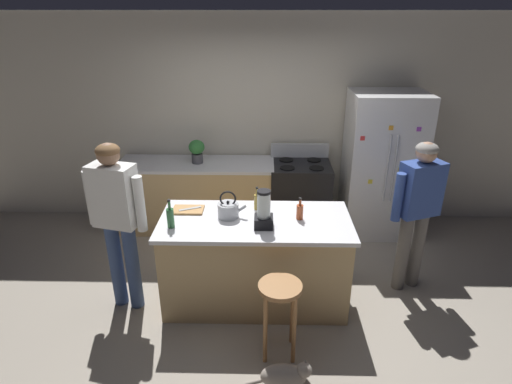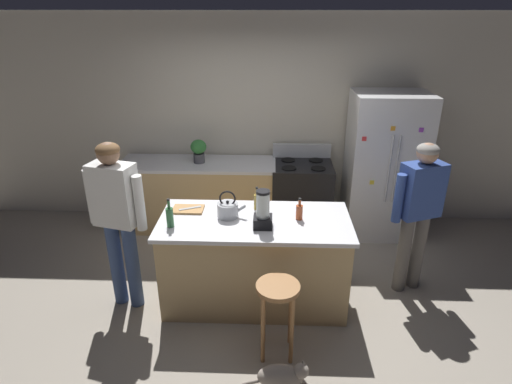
{
  "view_description": "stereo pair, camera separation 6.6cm",
  "coord_description": "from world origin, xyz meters",
  "px_view_note": "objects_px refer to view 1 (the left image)",
  "views": [
    {
      "loc": [
        0.08,
        -3.52,
        2.75
      ],
      "look_at": [
        0.0,
        0.3,
        1.06
      ],
      "focal_mm": 29.65,
      "sensor_mm": 36.0,
      "label": 1
    },
    {
      "loc": [
        0.15,
        -3.52,
        2.75
      ],
      "look_at": [
        0.0,
        0.3,
        1.06
      ],
      "focal_mm": 29.65,
      "sensor_mm": 36.0,
      "label": 2
    }
  ],
  "objects_px": {
    "potted_plant": "(197,150)",
    "bottle_cooking_sauce": "(300,211)",
    "bottle_vinegar": "(257,201)",
    "chef_knife": "(190,209)",
    "stove_range": "(300,196)",
    "blender_appliance": "(264,212)",
    "bar_stool": "(280,301)",
    "kitchen_island": "(255,260)",
    "cutting_board": "(188,210)",
    "bottle_olive_oil": "(170,217)",
    "tea_kettle": "(228,209)",
    "cat": "(286,376)",
    "person_by_island_left": "(117,213)",
    "person_by_sink_right": "(418,204)",
    "refrigerator": "(382,165)"
  },
  "relations": [
    {
      "from": "potted_plant",
      "to": "bottle_cooking_sauce",
      "type": "height_order",
      "value": "potted_plant"
    },
    {
      "from": "bottle_vinegar",
      "to": "chef_knife",
      "type": "xyz_separation_m",
      "value": [
        -0.65,
        -0.05,
        -0.06
      ]
    },
    {
      "from": "chef_knife",
      "to": "stove_range",
      "type": "bearing_deg",
      "value": 25.32
    },
    {
      "from": "potted_plant",
      "to": "blender_appliance",
      "type": "distance_m",
      "value": 1.89
    },
    {
      "from": "potted_plant",
      "to": "bottle_cooking_sauce",
      "type": "bearing_deg",
      "value": -52.02
    },
    {
      "from": "bar_stool",
      "to": "bottle_vinegar",
      "type": "xyz_separation_m",
      "value": [
        -0.2,
        0.94,
        0.46
      ]
    },
    {
      "from": "kitchen_island",
      "to": "cutting_board",
      "type": "bearing_deg",
      "value": 165.5
    },
    {
      "from": "bottle_olive_oil",
      "to": "chef_knife",
      "type": "distance_m",
      "value": 0.37
    },
    {
      "from": "tea_kettle",
      "to": "cutting_board",
      "type": "bearing_deg",
      "value": 163.22
    },
    {
      "from": "bottle_cooking_sauce",
      "to": "cutting_board",
      "type": "xyz_separation_m",
      "value": [
        -1.08,
        0.15,
        -0.07
      ]
    },
    {
      "from": "kitchen_island",
      "to": "cat",
      "type": "bearing_deg",
      "value": -76.56
    },
    {
      "from": "cat",
      "to": "person_by_island_left",
      "type": "bearing_deg",
      "value": 147.22
    },
    {
      "from": "cutting_board",
      "to": "chef_knife",
      "type": "bearing_deg",
      "value": 0.0
    },
    {
      "from": "bar_stool",
      "to": "bottle_olive_oil",
      "type": "relative_size",
      "value": 2.52
    },
    {
      "from": "kitchen_island",
      "to": "bottle_olive_oil",
      "type": "distance_m",
      "value": 0.95
    },
    {
      "from": "potted_plant",
      "to": "bottle_olive_oil",
      "type": "bearing_deg",
      "value": -89.47
    },
    {
      "from": "stove_range",
      "to": "person_by_sink_right",
      "type": "relative_size",
      "value": 0.68
    },
    {
      "from": "chef_knife",
      "to": "refrigerator",
      "type": "bearing_deg",
      "value": 7.7
    },
    {
      "from": "blender_appliance",
      "to": "tea_kettle",
      "type": "height_order",
      "value": "blender_appliance"
    },
    {
      "from": "refrigerator",
      "to": "blender_appliance",
      "type": "height_order",
      "value": "refrigerator"
    },
    {
      "from": "bar_stool",
      "to": "cutting_board",
      "type": "height_order",
      "value": "cutting_board"
    },
    {
      "from": "kitchen_island",
      "to": "cutting_board",
      "type": "relative_size",
      "value": 6.02
    },
    {
      "from": "bar_stool",
      "to": "blender_appliance",
      "type": "distance_m",
      "value": 0.8
    },
    {
      "from": "bottle_olive_oil",
      "to": "stove_range",
      "type": "bearing_deg",
      "value": 52.34
    },
    {
      "from": "potted_plant",
      "to": "tea_kettle",
      "type": "xyz_separation_m",
      "value": [
        0.52,
        -1.5,
        -0.09
      ]
    },
    {
      "from": "refrigerator",
      "to": "bottle_cooking_sauce",
      "type": "relative_size",
      "value": 8.44
    },
    {
      "from": "bottle_cooking_sauce",
      "to": "tea_kettle",
      "type": "height_order",
      "value": "tea_kettle"
    },
    {
      "from": "blender_appliance",
      "to": "cutting_board",
      "type": "relative_size",
      "value": 1.19
    },
    {
      "from": "cat",
      "to": "potted_plant",
      "type": "xyz_separation_m",
      "value": [
        -1.03,
        2.64,
        0.97
      ]
    },
    {
      "from": "tea_kettle",
      "to": "potted_plant",
      "type": "bearing_deg",
      "value": 109.08
    },
    {
      "from": "refrigerator",
      "to": "person_by_island_left",
      "type": "xyz_separation_m",
      "value": [
        -2.82,
        -1.61,
        0.11
      ]
    },
    {
      "from": "blender_appliance",
      "to": "bottle_olive_oil",
      "type": "bearing_deg",
      "value": -177.99
    },
    {
      "from": "stove_range",
      "to": "chef_knife",
      "type": "xyz_separation_m",
      "value": [
        -1.19,
        -1.35,
        0.47
      ]
    },
    {
      "from": "bottle_vinegar",
      "to": "cat",
      "type": "bearing_deg",
      "value": -79.26
    },
    {
      "from": "bottle_vinegar",
      "to": "bottle_olive_oil",
      "type": "distance_m",
      "value": 0.86
    },
    {
      "from": "cat",
      "to": "bottle_cooking_sauce",
      "type": "distance_m",
      "value": 1.43
    },
    {
      "from": "bar_stool",
      "to": "potted_plant",
      "type": "xyz_separation_m",
      "value": [
        -0.99,
        2.27,
        0.55
      ]
    },
    {
      "from": "blender_appliance",
      "to": "bottle_olive_oil",
      "type": "relative_size",
      "value": 1.29
    },
    {
      "from": "stove_range",
      "to": "bar_stool",
      "type": "height_order",
      "value": "stove_range"
    },
    {
      "from": "refrigerator",
      "to": "tea_kettle",
      "type": "distance_m",
      "value": 2.32
    },
    {
      "from": "potted_plant",
      "to": "cutting_board",
      "type": "xyz_separation_m",
      "value": [
        0.11,
        -1.38,
        -0.16
      ]
    },
    {
      "from": "stove_range",
      "to": "bottle_olive_oil",
      "type": "height_order",
      "value": "bottle_olive_oil"
    },
    {
      "from": "cutting_board",
      "to": "bottle_vinegar",
      "type": "bearing_deg",
      "value": 4.26
    },
    {
      "from": "potted_plant",
      "to": "blender_appliance",
      "type": "relative_size",
      "value": 0.84
    },
    {
      "from": "person_by_sink_right",
      "to": "bottle_vinegar",
      "type": "distance_m",
      "value": 1.58
    },
    {
      "from": "person_by_sink_right",
      "to": "bottle_olive_oil",
      "type": "height_order",
      "value": "person_by_sink_right"
    },
    {
      "from": "person_by_island_left",
      "to": "bottle_olive_oil",
      "type": "bearing_deg",
      "value": -6.81
    },
    {
      "from": "bottle_vinegar",
      "to": "cutting_board",
      "type": "xyz_separation_m",
      "value": [
        -0.67,
        -0.05,
        -0.08
      ]
    },
    {
      "from": "refrigerator",
      "to": "tea_kettle",
      "type": "xyz_separation_m",
      "value": [
        -1.81,
        -1.45,
        0.08
      ]
    },
    {
      "from": "blender_appliance",
      "to": "tea_kettle",
      "type": "bearing_deg",
      "value": 151.0
    }
  ]
}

